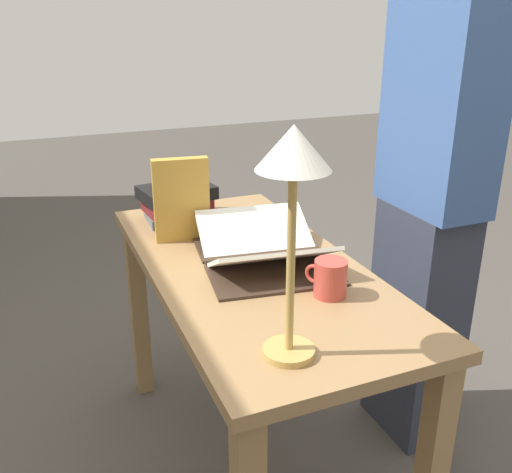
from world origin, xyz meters
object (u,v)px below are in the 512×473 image
object	(u,v)px
open_book	(263,250)
reading_lamp	(293,176)
book_stack_tall	(177,202)
coffee_mug	(330,278)
book_standing_upright	(181,200)
person_reader	(431,197)

from	to	relation	value
open_book	reading_lamp	size ratio (longest dim) A/B	1.03
book_stack_tall	reading_lamp	size ratio (longest dim) A/B	0.54
open_book	coffee_mug	xyz separation A→B (m)	(-0.28, -0.07, 0.02)
open_book	book_standing_upright	distance (m)	0.32
person_reader	book_stack_tall	bearing A→B (deg)	-122.95
open_book	book_standing_upright	world-z (taller)	book_standing_upright
book_stack_tall	coffee_mug	world-z (taller)	book_stack_tall
book_stack_tall	book_standing_upright	xyz separation A→B (m)	(-0.19, 0.03, 0.07)
book_stack_tall	person_reader	world-z (taller)	person_reader
person_reader	open_book	bearing A→B (deg)	-92.56
book_standing_upright	person_reader	world-z (taller)	person_reader
coffee_mug	person_reader	size ratio (longest dim) A/B	0.06
book_standing_upright	person_reader	size ratio (longest dim) A/B	0.15
open_book	person_reader	world-z (taller)	person_reader
book_stack_tall	coffee_mug	bearing A→B (deg)	-163.74
book_stack_tall	person_reader	distance (m)	0.86
reading_lamp	person_reader	size ratio (longest dim) A/B	0.28
person_reader	reading_lamp	bearing A→B (deg)	-57.67
open_book	reading_lamp	bearing A→B (deg)	170.90
reading_lamp	person_reader	xyz separation A→B (m)	(0.46, -0.73, -0.26)
book_standing_upright	person_reader	bearing A→B (deg)	-102.33
open_book	reading_lamp	world-z (taller)	reading_lamp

